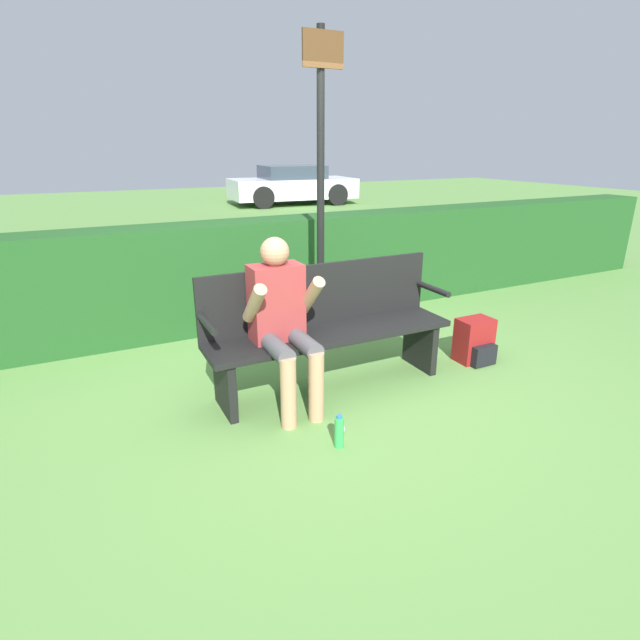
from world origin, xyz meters
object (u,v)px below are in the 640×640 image
Objects in this scene: water_bottle at (339,432)px; parked_car at (292,185)px; park_bench at (327,325)px; backpack at (475,341)px; signpost at (321,174)px; person_seated at (282,316)px.

parked_car is (5.26, 12.91, 0.49)m from water_bottle.
park_bench is 0.99m from water_bottle.
park_bench is 0.48× the size of parked_car.
signpost is (-0.98, 1.12, 1.40)m from backpack.
water_bottle is at bearing -82.86° from person_seated.
person_seated reaches higher than water_bottle.
person_seated is 1.64m from signpost.
signpost is at bearing 51.82° from person_seated.
backpack is 0.14× the size of signpost.
signpost is (0.41, 0.94, 1.09)m from park_bench.
parked_car is at bearing 67.84° from park_bench.
person_seated is at bearing 97.14° from water_bottle.
signpost is at bearing 66.33° from park_bench.
water_bottle is 13.95m from parked_car.
backpack is 2.05m from signpost.
person_seated is 13.32m from parked_car.
person_seated is 0.92m from water_bottle.
water_bottle is 2.44m from signpost.
signpost is at bearing 66.98° from water_bottle.
backpack reaches higher than water_bottle.
park_bench is at bearing 172.41° from backpack.
water_bottle is at bearing -107.52° from parked_car.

